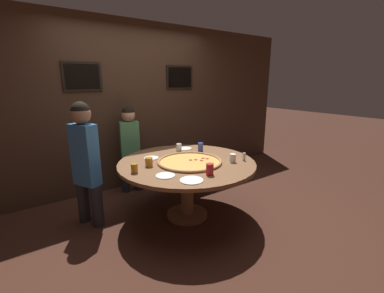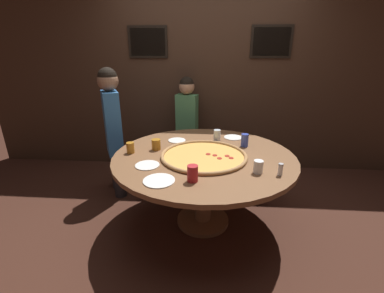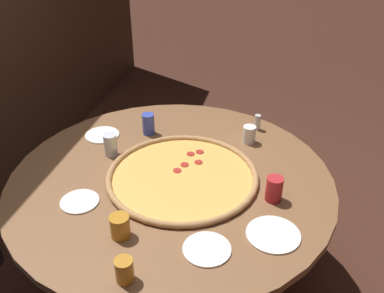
# 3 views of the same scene
# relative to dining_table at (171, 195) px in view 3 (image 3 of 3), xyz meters

# --- Properties ---
(ground_plane) EXTENTS (24.00, 24.00, 0.00)m
(ground_plane) POSITION_rel_dining_table_xyz_m (0.00, 0.00, -0.62)
(ground_plane) COLOR #422319
(dining_table) EXTENTS (1.67, 1.67, 0.74)m
(dining_table) POSITION_rel_dining_table_xyz_m (0.00, 0.00, 0.00)
(dining_table) COLOR brown
(dining_table) RESTS_ON ground_plane
(giant_pizza) EXTENTS (0.78, 0.78, 0.03)m
(giant_pizza) POSITION_rel_dining_table_xyz_m (0.00, -0.06, 0.13)
(giant_pizza) COLOR #E5A84C
(giant_pizza) RESTS_ON dining_table
(drink_cup_far_right) EXTENTS (0.09, 0.09, 0.10)m
(drink_cup_far_right) POSITION_rel_dining_table_xyz_m (-0.47, 0.09, 0.17)
(drink_cup_far_right) COLOR #BC7A23
(drink_cup_far_right) RESTS_ON dining_table
(drink_cup_beside_pizza) EXTENTS (0.07, 0.07, 0.13)m
(drink_cup_beside_pizza) POSITION_rel_dining_table_xyz_m (0.40, 0.25, 0.19)
(drink_cup_beside_pizza) COLOR #384CB7
(drink_cup_beside_pizza) RESTS_ON dining_table
(drink_cup_by_shaker) EXTENTS (0.07, 0.07, 0.10)m
(drink_cup_by_shaker) POSITION_rel_dining_table_xyz_m (-0.69, -0.01, 0.17)
(drink_cup_by_shaker) COLOR #BC7A23
(drink_cup_by_shaker) RESTS_ON dining_table
(drink_cup_near_right) EXTENTS (0.08, 0.08, 0.12)m
(drink_cup_near_right) POSITION_rel_dining_table_xyz_m (-0.07, -0.53, 0.18)
(drink_cup_near_right) COLOR #B22328
(drink_cup_near_right) RESTS_ON dining_table
(drink_cup_centre_back) EXTENTS (0.07, 0.07, 0.10)m
(drink_cup_centre_back) POSITION_rel_dining_table_xyz_m (0.43, -0.35, 0.17)
(drink_cup_centre_back) COLOR white
(drink_cup_centre_back) RESTS_ON dining_table
(drink_cup_near_left) EXTENTS (0.07, 0.07, 0.13)m
(drink_cup_near_left) POSITION_rel_dining_table_xyz_m (0.12, 0.38, 0.18)
(drink_cup_near_left) COLOR silver
(drink_cup_near_left) RESTS_ON dining_table
(white_plate_left_side) EXTENTS (0.20, 0.20, 0.01)m
(white_plate_left_side) POSITION_rel_dining_table_xyz_m (-0.46, -0.28, 0.13)
(white_plate_left_side) COLOR white
(white_plate_left_side) RESTS_ON dining_table
(white_plate_right_side) EXTENTS (0.18, 0.18, 0.01)m
(white_plate_right_side) POSITION_rel_dining_table_xyz_m (-0.30, 0.37, 0.13)
(white_plate_right_side) COLOR white
(white_plate_right_side) RESTS_ON dining_table
(white_plate_far_back) EXTENTS (0.20, 0.20, 0.01)m
(white_plate_far_back) POSITION_rel_dining_table_xyz_m (0.31, 0.51, 0.13)
(white_plate_far_back) COLOR white
(white_plate_far_back) RESTS_ON dining_table
(white_plate_beside_cup) EXTENTS (0.24, 0.24, 0.01)m
(white_plate_beside_cup) POSITION_rel_dining_table_xyz_m (-0.31, -0.55, 0.13)
(white_plate_beside_cup) COLOR white
(white_plate_beside_cup) RESTS_ON dining_table
(condiment_shaker) EXTENTS (0.04, 0.04, 0.10)m
(condiment_shaker) POSITION_rel_dining_table_xyz_m (0.60, -0.38, 0.17)
(condiment_shaker) COLOR silver
(condiment_shaker) RESTS_ON dining_table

